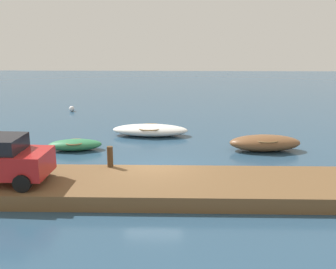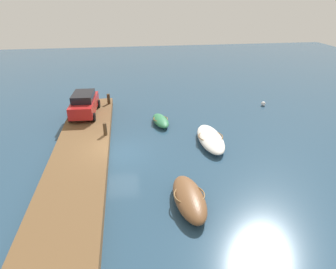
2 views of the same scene
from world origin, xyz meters
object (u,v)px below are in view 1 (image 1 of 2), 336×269
Objects in this scene: rowboat_brown at (265,143)px; mooring_post_mid_west at (110,157)px; motorboat_white at (150,130)px; marker_buoy at (72,109)px; dinghy_green at (75,145)px.

mooring_post_mid_west is (-7.23, -4.27, 0.58)m from rowboat_brown.
motorboat_white is 11.00× the size of marker_buoy.
marker_buoy is (-12.40, 9.67, -0.21)m from rowboat_brown.
mooring_post_mid_west is (-1.17, -7.09, 0.66)m from motorboat_white.
rowboat_brown is 4.23× the size of mooring_post_mid_west.
mooring_post_mid_west is at bearing -151.47° from rowboat_brown.
dinghy_green reaches higher than marker_buoy.
motorboat_white is at bearing -47.24° from marker_buoy.
marker_buoy is at bearing 97.49° from dinghy_green.
marker_buoy is (-2.67, 9.84, -0.09)m from dinghy_green.
rowboat_brown is 15.73m from marker_buoy.
dinghy_green is at bearing 178.92° from rowboat_brown.
motorboat_white reaches higher than marker_buoy.
rowboat_brown is at bearing -22.54° from motorboat_white.
motorboat_white is 5.12× the size of mooring_post_mid_west.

